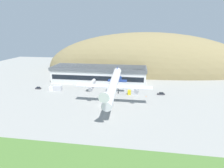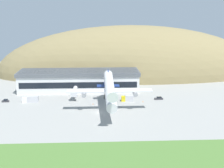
# 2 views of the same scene
# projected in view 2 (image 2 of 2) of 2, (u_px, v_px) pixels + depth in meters

# --- Properties ---
(ground_plane) EXTENTS (320.01, 320.01, 0.00)m
(ground_plane) POSITION_uv_depth(u_px,v_px,m) (97.00, 113.00, 147.93)
(ground_plane) COLOR gray
(grass_strip_foreground) EXTENTS (288.01, 29.89, 0.08)m
(grass_strip_foreground) POSITION_uv_depth(u_px,v_px,m) (98.00, 161.00, 99.94)
(grass_strip_foreground) COLOR #4C7533
(grass_strip_foreground) RESTS_ON ground_plane
(hill_backdrop) EXTENTS (203.48, 74.58, 74.12)m
(hill_backdrop) POSITION_uv_depth(u_px,v_px,m) (131.00, 74.00, 239.41)
(hill_backdrop) COLOR olive
(hill_backdrop) RESTS_ON ground_plane
(terminal_building) EXTENTS (71.77, 20.25, 12.32)m
(terminal_building) POSITION_uv_depth(u_px,v_px,m) (79.00, 79.00, 187.85)
(terminal_building) COLOR silver
(terminal_building) RESTS_ON ground_plane
(jetway_0) EXTENTS (3.38, 14.79, 5.43)m
(jetway_0) POSITION_uv_depth(u_px,v_px,m) (75.00, 91.00, 171.16)
(jetway_0) COLOR silver
(jetway_0) RESTS_ON ground_plane
(cargo_airplane) EXTENTS (40.88, 52.65, 12.28)m
(cargo_airplane) POSITION_uv_depth(u_px,v_px,m) (110.00, 89.00, 148.14)
(cargo_airplane) COLOR silver
(service_car_0) EXTENTS (4.71, 2.11, 1.49)m
(service_car_0) POSITION_uv_depth(u_px,v_px,m) (159.00, 98.00, 169.97)
(service_car_0) COLOR #333338
(service_car_0) RESTS_ON ground_plane
(service_car_1) EXTENTS (3.70, 1.86, 1.52)m
(service_car_1) POSITION_uv_depth(u_px,v_px,m) (6.00, 101.00, 165.29)
(service_car_1) COLOR #333338
(service_car_1) RESTS_ON ground_plane
(fuel_truck) EXTENTS (8.65, 2.89, 3.30)m
(fuel_truck) POSITION_uv_depth(u_px,v_px,m) (31.00, 99.00, 164.73)
(fuel_truck) COLOR silver
(fuel_truck) RESTS_ON ground_plane
(box_truck) EXTENTS (6.57, 2.52, 3.12)m
(box_truck) POSITION_uv_depth(u_px,v_px,m) (127.00, 98.00, 166.69)
(box_truck) COLOR gold
(box_truck) RESTS_ON ground_plane
(traffic_cone_0) EXTENTS (0.52, 0.52, 0.58)m
(traffic_cone_0) POSITION_uv_depth(u_px,v_px,m) (93.00, 104.00, 161.16)
(traffic_cone_0) COLOR orange
(traffic_cone_0) RESTS_ON ground_plane
(traffic_cone_1) EXTENTS (0.52, 0.52, 0.58)m
(traffic_cone_1) POSITION_uv_depth(u_px,v_px,m) (143.00, 102.00, 165.16)
(traffic_cone_1) COLOR orange
(traffic_cone_1) RESTS_ON ground_plane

